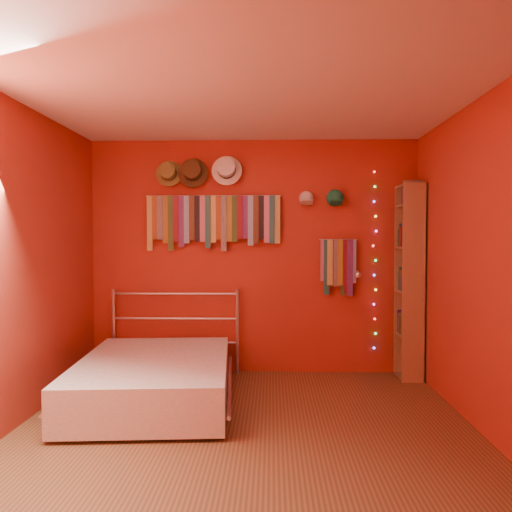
# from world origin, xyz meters

# --- Properties ---
(ground) EXTENTS (3.50, 3.50, 0.00)m
(ground) POSITION_xyz_m (0.00, 0.00, 0.00)
(ground) COLOR #533A1C
(ground) RESTS_ON ground
(back_wall) EXTENTS (3.50, 0.02, 2.50)m
(back_wall) POSITION_xyz_m (0.00, 1.75, 1.25)
(back_wall) COLOR #A72B1A
(back_wall) RESTS_ON ground
(right_wall) EXTENTS (0.02, 3.50, 2.50)m
(right_wall) POSITION_xyz_m (1.75, 0.00, 1.25)
(right_wall) COLOR #A72B1A
(right_wall) RESTS_ON ground
(left_wall) EXTENTS (0.02, 3.50, 2.50)m
(left_wall) POSITION_xyz_m (-1.75, 0.00, 1.25)
(left_wall) COLOR #A72B1A
(left_wall) RESTS_ON ground
(ceiling) EXTENTS (3.50, 3.50, 0.02)m
(ceiling) POSITION_xyz_m (0.00, 0.00, 2.50)
(ceiling) COLOR white
(ceiling) RESTS_ON back_wall
(tie_rack) EXTENTS (1.45, 0.03, 0.60)m
(tie_rack) POSITION_xyz_m (-0.43, 1.68, 1.66)
(tie_rack) COLOR silver
(tie_rack) RESTS_ON back_wall
(small_tie_rack) EXTENTS (0.40, 0.03, 0.61)m
(small_tie_rack) POSITION_xyz_m (0.91, 1.68, 1.18)
(small_tie_rack) COLOR silver
(small_tie_rack) RESTS_ON back_wall
(fedora_olive) EXTENTS (0.28, 0.15, 0.28)m
(fedora_olive) POSITION_xyz_m (-0.90, 1.65, 2.15)
(fedora_olive) COLOR olive
(fedora_olive) RESTS_ON back_wall
(fedora_brown) EXTENTS (0.32, 0.17, 0.32)m
(fedora_brown) POSITION_xyz_m (-0.64, 1.65, 2.15)
(fedora_brown) COLOR #49341A
(fedora_brown) RESTS_ON back_wall
(fedora_white) EXTENTS (0.32, 0.18, 0.32)m
(fedora_white) POSITION_xyz_m (-0.28, 1.65, 2.18)
(fedora_white) COLOR white
(fedora_white) RESTS_ON back_wall
(cap_white) EXTENTS (0.17, 0.21, 0.17)m
(cap_white) POSITION_xyz_m (0.57, 1.70, 1.87)
(cap_white) COLOR silver
(cap_white) RESTS_ON back_wall
(cap_green) EXTENTS (0.18, 0.23, 0.18)m
(cap_green) POSITION_xyz_m (0.87, 1.70, 1.87)
(cap_green) COLOR #1B7B52
(cap_green) RESTS_ON back_wall
(fairy_lights) EXTENTS (0.06, 0.02, 1.90)m
(fairy_lights) POSITION_xyz_m (1.30, 1.71, 1.21)
(fairy_lights) COLOR #FF3333
(fairy_lights) RESTS_ON back_wall
(reading_lamp) EXTENTS (0.07, 0.29, 0.09)m
(reading_lamp) POSITION_xyz_m (1.08, 1.52, 1.07)
(reading_lamp) COLOR silver
(reading_lamp) RESTS_ON back_wall
(bookshelf) EXTENTS (0.25, 0.34, 2.00)m
(bookshelf) POSITION_xyz_m (1.66, 1.53, 1.02)
(bookshelf) COLOR #946543
(bookshelf) RESTS_ON ground
(bed) EXTENTS (1.50, 1.92, 0.90)m
(bed) POSITION_xyz_m (-0.83, 0.70, 0.21)
(bed) COLOR silver
(bed) RESTS_ON ground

